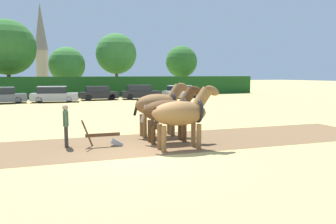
% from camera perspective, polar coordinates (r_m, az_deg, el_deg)
% --- Properties ---
extents(ground_plane, '(240.00, 240.00, 0.00)m').
position_cam_1_polar(ground_plane, '(11.12, -4.23, -7.67)').
color(ground_plane, tan).
extents(plowed_furrow_strip, '(27.71, 7.07, 0.01)m').
position_cam_1_polar(plowed_furrow_strip, '(12.70, -18.17, -6.18)').
color(plowed_furrow_strip, brown).
rests_on(plowed_furrow_strip, ground).
extents(hedgerow, '(55.80, 1.69, 2.49)m').
position_cam_1_polar(hedgerow, '(40.44, -19.39, 4.07)').
color(hedgerow, '#194719').
rests_on(hedgerow, ground).
extents(tree_center, '(6.77, 6.77, 9.42)m').
position_cam_1_polar(tree_center, '(45.15, -26.21, 10.08)').
color(tree_center, '#4C3823').
rests_on(tree_center, ground).
extents(tree_center_right, '(4.89, 4.89, 6.49)m').
position_cam_1_polar(tree_center_right, '(47.45, -17.19, 7.84)').
color(tree_center_right, '#423323').
rests_on(tree_center_right, ground).
extents(tree_right, '(5.82, 5.82, 8.60)m').
position_cam_1_polar(tree_right, '(48.31, -9.00, 9.97)').
color(tree_right, '#4C3823').
rests_on(tree_right, ground).
extents(tree_far_right, '(4.96, 4.96, 7.21)m').
position_cam_1_polar(tree_far_right, '(52.13, 2.36, 8.73)').
color(tree_far_right, brown).
rests_on(tree_far_right, ground).
extents(church_spire, '(2.55, 2.55, 16.57)m').
position_cam_1_polar(church_spire, '(70.20, -21.22, 10.97)').
color(church_spire, gray).
rests_on(church_spire, ground).
extents(draft_horse_lead_left, '(2.77, 1.14, 2.41)m').
position_cam_1_polar(draft_horse_lead_left, '(11.88, 2.51, -0.17)').
color(draft_horse_lead_left, brown).
rests_on(draft_horse_lead_left, ground).
extents(draft_horse_lead_right, '(2.73, 1.12, 2.35)m').
position_cam_1_polar(draft_horse_lead_right, '(13.19, 0.32, 0.31)').
color(draft_horse_lead_right, '#513319').
rests_on(draft_horse_lead_right, ground).
extents(draft_horse_trail_left, '(2.66, 1.21, 2.44)m').
position_cam_1_polar(draft_horse_trail_left, '(14.50, -1.50, 1.30)').
color(draft_horse_trail_left, brown).
rests_on(draft_horse_trail_left, ground).
extents(plow, '(1.57, 0.50, 1.13)m').
position_cam_1_polar(plow, '(12.74, -10.73, -4.48)').
color(plow, '#4C331E').
rests_on(plow, ground).
extents(farmer_at_plow, '(0.25, 0.65, 1.61)m').
position_cam_1_polar(farmer_at_plow, '(12.91, -17.38, -1.77)').
color(farmer_at_plow, '#38332D').
rests_on(farmer_at_plow, ground).
extents(farmer_beside_team, '(0.43, 0.67, 1.72)m').
position_cam_1_polar(farmer_beside_team, '(16.31, -1.97, 0.49)').
color(farmer_beside_team, '#38332D').
rests_on(farmer_beside_team, ground).
extents(parked_car_center_left, '(4.29, 2.11, 1.55)m').
position_cam_1_polar(parked_car_center_left, '(34.73, -27.01, 2.56)').
color(parked_car_center_left, '#565B66').
rests_on(parked_car_center_left, ground).
extents(parked_car_center, '(4.72, 2.60, 1.57)m').
position_cam_1_polar(parked_car_center, '(34.39, -19.25, 2.88)').
color(parked_car_center, '#9E9EA8').
rests_on(parked_car_center, ground).
extents(parked_car_center_right, '(4.09, 2.01, 1.47)m').
position_cam_1_polar(parked_car_center_right, '(36.11, -12.02, 3.20)').
color(parked_car_center_right, black).
rests_on(parked_car_center_right, ground).
extents(parked_car_right, '(4.52, 2.41, 1.58)m').
position_cam_1_polar(parked_car_right, '(36.68, -4.84, 3.44)').
color(parked_car_right, black).
rests_on(parked_car_right, ground).
extents(parked_car_far_right, '(4.32, 2.20, 1.46)m').
position_cam_1_polar(parked_car_far_right, '(38.37, 2.19, 3.52)').
color(parked_car_far_right, silver).
rests_on(parked_car_far_right, ground).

